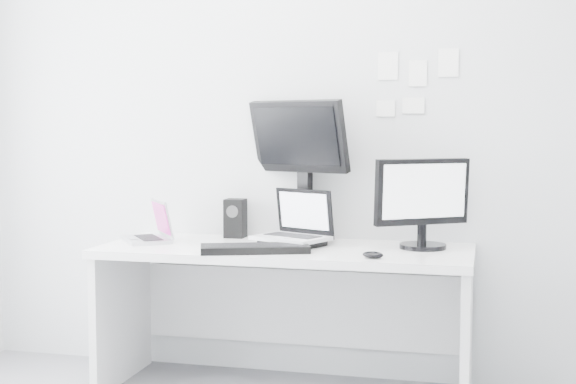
% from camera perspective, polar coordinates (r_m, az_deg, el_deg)
% --- Properties ---
extents(back_wall, '(3.60, 0.00, 3.60)m').
position_cam_1_polar(back_wall, '(4.21, 0.96, 5.15)').
color(back_wall, silver).
rests_on(back_wall, ground).
extents(desk, '(1.80, 0.70, 0.73)m').
position_cam_1_polar(desk, '(3.98, -0.21, -9.11)').
color(desk, white).
rests_on(desk, ground).
extents(macbook, '(0.36, 0.37, 0.22)m').
position_cam_1_polar(macbook, '(4.15, -10.05, -1.96)').
color(macbook, '#B9B9BE').
rests_on(macbook, desk).
extents(speaker, '(0.12, 0.12, 0.20)m').
position_cam_1_polar(speaker, '(4.24, -3.75, -1.87)').
color(speaker, black).
rests_on(speaker, desk).
extents(dell_laptop, '(0.42, 0.38, 0.28)m').
position_cam_1_polar(dell_laptop, '(3.94, 0.19, -1.78)').
color(dell_laptop, silver).
rests_on(dell_laptop, desk).
extents(rear_monitor, '(0.58, 0.38, 0.74)m').
position_cam_1_polar(rear_monitor, '(4.13, 0.95, 1.68)').
color(rear_monitor, black).
rests_on(rear_monitor, desk).
extents(samsung_monitor, '(0.53, 0.46, 0.45)m').
position_cam_1_polar(samsung_monitor, '(3.89, 9.57, -0.71)').
color(samsung_monitor, black).
rests_on(samsung_monitor, desk).
extents(keyboard, '(0.53, 0.34, 0.03)m').
position_cam_1_polar(keyboard, '(3.75, -2.36, -4.03)').
color(keyboard, black).
rests_on(keyboard, desk).
extents(mouse, '(0.11, 0.09, 0.03)m').
position_cam_1_polar(mouse, '(3.59, 6.04, -4.45)').
color(mouse, black).
rests_on(mouse, desk).
extents(wall_note_0, '(0.10, 0.00, 0.14)m').
position_cam_1_polar(wall_note_0, '(4.14, 7.10, 8.87)').
color(wall_note_0, white).
rests_on(wall_note_0, back_wall).
extents(wall_note_1, '(0.09, 0.00, 0.13)m').
position_cam_1_polar(wall_note_1, '(4.12, 9.19, 8.31)').
color(wall_note_1, white).
rests_on(wall_note_1, back_wall).
extents(wall_note_2, '(0.10, 0.00, 0.14)m').
position_cam_1_polar(wall_note_2, '(4.11, 11.31, 8.98)').
color(wall_note_2, white).
rests_on(wall_note_2, back_wall).
extents(wall_note_3, '(0.11, 0.00, 0.08)m').
position_cam_1_polar(wall_note_3, '(4.11, 8.88, 6.09)').
color(wall_note_3, white).
rests_on(wall_note_3, back_wall).
extents(wall_note_4, '(0.09, 0.00, 0.08)m').
position_cam_1_polar(wall_note_4, '(4.13, 6.93, 5.90)').
color(wall_note_4, white).
rests_on(wall_note_4, back_wall).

